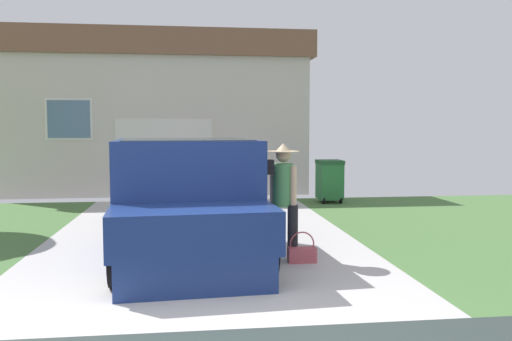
% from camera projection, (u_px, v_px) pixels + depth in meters
% --- Properties ---
extents(pickup_truck, '(2.43, 5.71, 1.73)m').
position_uv_depth(pickup_truck, '(185.00, 201.00, 7.95)').
color(pickup_truck, navy).
rests_on(pickup_truck, ground).
extents(person_with_hat, '(0.46, 0.46, 1.67)m').
position_uv_depth(person_with_hat, '(283.00, 194.00, 7.48)').
color(person_with_hat, black).
rests_on(person_with_hat, ground).
extents(handbag, '(0.40, 0.18, 0.44)m').
position_uv_depth(handbag, '(302.00, 253.00, 7.33)').
color(handbag, '#B24C56').
rests_on(handbag, ground).
extents(house_with_garage, '(9.25, 6.08, 4.63)m').
position_uv_depth(house_with_garage, '(157.00, 115.00, 17.07)').
color(house_with_garage, beige).
rests_on(house_with_garage, ground).
extents(wheeled_trash_bin, '(0.60, 0.72, 1.08)m').
position_uv_depth(wheeled_trash_bin, '(330.00, 179.00, 13.33)').
color(wheeled_trash_bin, '#286B38').
rests_on(wheeled_trash_bin, ground).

